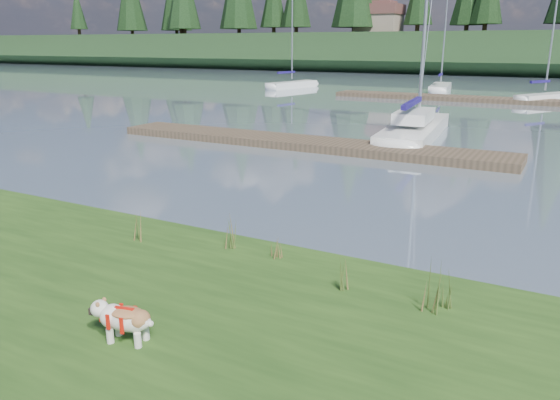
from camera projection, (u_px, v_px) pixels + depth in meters
The scene contains 18 objects.
ground at pixel (492, 102), 36.94m from camera, with size 200.00×200.00×0.00m, color gray.
bank at pixel (38, 360), 6.55m from camera, with size 60.00×9.00×0.35m, color #2C4F19.
ridge at pixel (543, 54), 72.49m from camera, with size 200.00×20.00×5.00m, color #1B3118.
bulldog at pixel (125, 318), 6.57m from camera, with size 0.84×0.44×0.49m.
sailboat_main at pixel (418, 125), 23.70m from camera, with size 2.79×9.46×13.36m.
dock_near at pixel (300, 143), 21.05m from camera, with size 16.00×2.00×0.30m, color #4C3D2C.
dock_far at pixel (524, 101), 35.98m from camera, with size 26.00×2.20×0.30m, color #4C3D2C.
sailboat_bg_0 at pixel (296, 84), 48.75m from camera, with size 2.56×6.63×9.61m.
sailboat_bg_1 at pixel (441, 87), 45.66m from camera, with size 2.41×7.13×10.55m.
sailboat_bg_2 at pixel (549, 97), 36.90m from camera, with size 3.81×5.58×8.91m.
weed_0 at pixel (230, 233), 9.57m from camera, with size 0.17×0.14×0.68m.
weed_1 at pixel (277, 248), 9.19m from camera, with size 0.17×0.14×0.41m.
weed_2 at pixel (433, 288), 7.32m from camera, with size 0.17×0.14×0.78m.
weed_3 at pixel (140, 228), 9.96m from camera, with size 0.17×0.14×0.56m.
weed_4 at pixel (343, 276), 7.97m from camera, with size 0.17×0.14×0.52m.
weed_5 at pixel (445, 293), 7.39m from camera, with size 0.17×0.14×0.56m.
mud_lip at pixel (238, 251), 10.29m from camera, with size 60.00×0.50×0.14m, color #33281C.
house_0 at pixel (379, 18), 78.79m from camera, with size 6.30×5.30×4.65m.
Camera 1 is at (5.33, -9.66, 3.84)m, focal length 35.00 mm.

